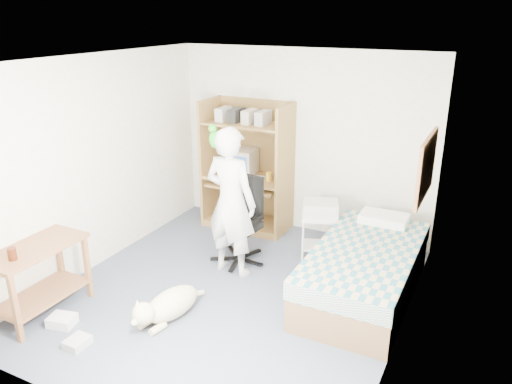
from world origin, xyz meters
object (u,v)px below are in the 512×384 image
(side_desk, at_px, (38,270))
(dog, at_px, (168,305))
(bed, at_px, (364,271))
(printer_cart, at_px, (320,229))
(office_chair, at_px, (241,232))
(person, at_px, (231,202))
(computer_hutch, at_px, (248,171))

(side_desk, relative_size, dog, 1.04)
(bed, xyz_separation_m, dog, (-1.63, -1.33, -0.13))
(dog, height_order, printer_cart, printer_cart)
(office_chair, height_order, person, person)
(person, distance_m, dog, 1.37)
(computer_hutch, distance_m, bed, 2.35)
(bed, relative_size, dog, 2.11)
(computer_hutch, bearing_deg, bed, -29.29)
(computer_hutch, relative_size, side_desk, 1.80)
(person, xyz_separation_m, dog, (-0.09, -1.15, -0.72))
(office_chair, bearing_deg, dog, -86.04)
(computer_hutch, relative_size, dog, 1.88)
(office_chair, xyz_separation_m, person, (0.04, -0.31, 0.50))
(person, height_order, dog, person)
(computer_hutch, relative_size, office_chair, 1.70)
(office_chair, distance_m, dog, 1.48)
(person, bearing_deg, bed, -167.60)
(computer_hutch, distance_m, office_chair, 1.16)
(side_desk, bearing_deg, person, 51.39)
(computer_hutch, xyz_separation_m, person, (0.46, -1.30, 0.06))
(printer_cart, bearing_deg, bed, -62.09)
(office_chair, height_order, printer_cart, office_chair)
(bed, bearing_deg, dog, -140.75)
(bed, height_order, side_desk, side_desk)
(person, bearing_deg, computer_hutch, -64.91)
(side_desk, distance_m, person, 2.13)
(side_desk, distance_m, printer_cart, 3.25)
(side_desk, bearing_deg, office_chair, 57.00)
(computer_hutch, distance_m, printer_cart, 1.40)
(bed, height_order, person, person)
(bed, bearing_deg, computer_hutch, 150.71)
(bed, xyz_separation_m, side_desk, (-2.85, -1.82, 0.21))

